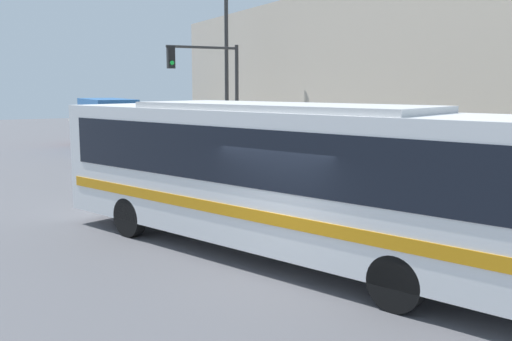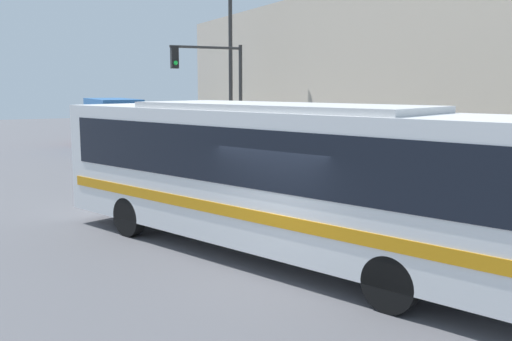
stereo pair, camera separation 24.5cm
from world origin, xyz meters
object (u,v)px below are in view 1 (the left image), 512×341
at_px(traffic_light_pole, 213,83).
at_px(street_lamp, 219,53).
at_px(pedestrian_near_corner, 391,176).
at_px(delivery_truck, 104,121).
at_px(fire_hydrant, 413,203).
at_px(parking_meter, 301,160).
at_px(city_bus, 278,170).

bearing_deg(traffic_light_pole, street_lamp, 57.30).
bearing_deg(pedestrian_near_corner, street_lamp, 93.32).
relative_size(delivery_truck, street_lamp, 0.98).
height_order(fire_hydrant, traffic_light_pole, traffic_light_pole).
distance_m(parking_meter, street_lamp, 8.10).
bearing_deg(street_lamp, fire_hydrant, -89.40).
bearing_deg(pedestrian_near_corner, city_bus, -154.25).
xyz_separation_m(fire_hydrant, parking_meter, (0.00, 5.77, 0.50)).
height_order(city_bus, parking_meter, city_bus).
distance_m(city_bus, street_lamp, 14.83).
xyz_separation_m(delivery_truck, traffic_light_pole, (2.30, -11.25, 2.18)).
height_order(delivery_truck, fire_hydrant, delivery_truck).
distance_m(fire_hydrant, street_lamp, 13.56).
distance_m(parking_meter, pedestrian_near_corner, 4.25).
bearing_deg(fire_hydrant, pedestrian_near_corner, 71.57).
relative_size(fire_hydrant, street_lamp, 0.09).
height_order(city_bus, fire_hydrant, city_bus).
height_order(fire_hydrant, pedestrian_near_corner, pedestrian_near_corner).
xyz_separation_m(city_bus, fire_hydrant, (4.72, 0.97, -1.36)).
bearing_deg(city_bus, delivery_truck, 64.79).
relative_size(delivery_truck, parking_meter, 6.40).
distance_m(delivery_truck, parking_meter, 17.24).
relative_size(parking_meter, pedestrian_near_corner, 0.76).
bearing_deg(traffic_light_pole, pedestrian_near_corner, -81.43).
xyz_separation_m(city_bus, street_lamp, (4.59, 13.72, 3.26)).
xyz_separation_m(city_bus, delivery_truck, (1.45, 23.66, -0.29)).
bearing_deg(traffic_light_pole, fire_hydrant, -85.14).
bearing_deg(traffic_light_pole, parking_meter, -80.27).
distance_m(city_bus, delivery_truck, 23.71).
height_order(traffic_light_pole, parking_meter, traffic_light_pole).
relative_size(city_bus, parking_meter, 9.47).
relative_size(fire_hydrant, parking_meter, 0.59).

